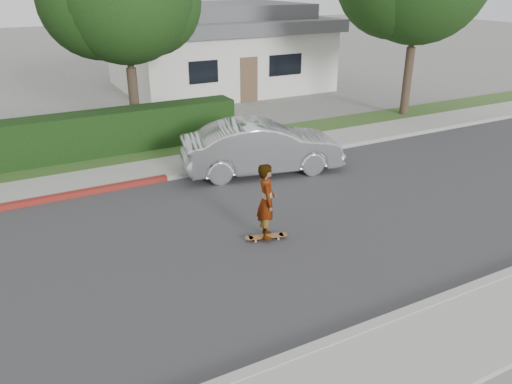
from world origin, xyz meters
TOP-DOWN VIEW (x-y plane):
  - ground at (0.00, 0.00)m, footprint 120.00×120.00m
  - road at (0.00, 0.00)m, footprint 60.00×8.00m
  - curb_near at (0.00, -4.10)m, footprint 60.00×0.20m
  - curb_far at (0.00, 4.10)m, footprint 60.00×0.20m
  - sidewalk_far at (0.00, 5.00)m, footprint 60.00×1.60m
  - planting_strip at (0.00, 6.60)m, footprint 60.00×1.60m
  - hedge at (-3.00, 7.20)m, footprint 15.00×1.00m
  - house at (8.00, 16.00)m, footprint 10.60×8.60m
  - skateboard at (1.84, -0.47)m, footprint 1.00×0.46m
  - skateboarder at (1.84, -0.47)m, footprint 0.62×0.75m
  - car_silver at (3.85, 3.42)m, footprint 5.06×2.69m

SIDE VIEW (x-z plane):
  - ground at x=0.00m, z-range 0.00..0.00m
  - road at x=0.00m, z-range 0.00..0.01m
  - planting_strip at x=0.00m, z-range 0.00..0.10m
  - sidewalk_far at x=0.00m, z-range 0.00..0.12m
  - curb_near at x=0.00m, z-range 0.00..0.15m
  - curb_far at x=0.00m, z-range 0.00..0.15m
  - skateboard at x=1.84m, z-range 0.04..0.13m
  - hedge at x=-3.00m, z-range 0.00..1.50m
  - car_silver at x=3.85m, z-range 0.00..1.58m
  - skateboarder at x=1.84m, z-range 0.10..1.84m
  - house at x=8.00m, z-range -0.05..4.25m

